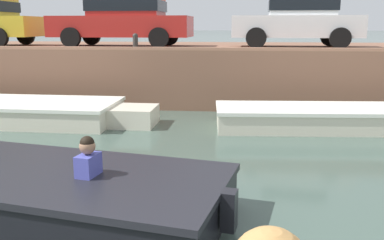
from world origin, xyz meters
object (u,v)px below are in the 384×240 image
boat_moored_west_cream (22,112)px  car_left_inner_red (124,19)px  mooring_bollard_mid (135,41)px  car_centre_white (298,19)px  boat_moored_central_cream (323,118)px

boat_moored_west_cream → car_left_inner_red: size_ratio=1.40×
car_left_inner_red → mooring_bollard_mid: bearing=-67.0°
car_left_inner_red → car_centre_white: (5.39, -0.00, -0.00)m
car_centre_white → mooring_bollard_mid: (-4.62, -1.83, -0.60)m
car_left_inner_red → mooring_bollard_mid: size_ratio=9.88×
boat_moored_central_cream → mooring_bollard_mid: 5.42m
car_centre_white → car_left_inner_red: bearing=180.0°
boat_moored_central_cream → mooring_bollard_mid: size_ratio=11.95×
mooring_bollard_mid → car_centre_white: bearing=21.6°
boat_moored_west_cream → mooring_bollard_mid: (2.40, 2.01, 1.64)m
car_left_inner_red → car_centre_white: same height
car_left_inner_red → mooring_bollard_mid: car_left_inner_red is taller
boat_moored_west_cream → car_centre_white: 8.30m
boat_moored_central_cream → car_centre_white: 4.43m
boat_moored_central_cream → car_left_inner_red: bearing=145.5°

